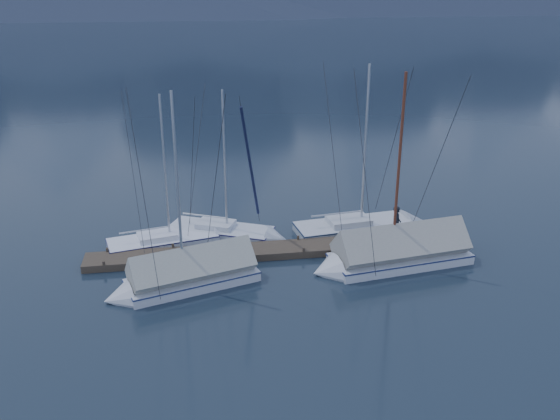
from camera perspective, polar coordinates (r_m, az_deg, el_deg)
The scene contains 9 objects.
ground at distance 26.39m, azimuth 0.67°, elevation -6.02°, with size 1000.00×1000.00×0.00m, color black.
dock at distance 28.11m, azimuth -0.00°, elevation -3.97°, with size 18.00×1.50×0.54m.
mooring_posts at distance 27.95m, azimuth -1.01°, elevation -3.59°, with size 15.12×1.52×0.35m.
sailboat_open_left at distance 29.67m, azimuth -9.72°, elevation -2.81°, with size 6.33×3.07×8.07m.
sailboat_open_mid at distance 30.03m, azimuth -4.34°, elevation -2.24°, with size 6.27×4.15×8.10m.
sailboat_open_right at distance 31.13m, azimuth 8.62°, elevation -1.52°, with size 7.22×3.12×9.29m.
sailboat_covered_near at distance 27.29m, azimuth 10.45°, elevation -4.32°, with size 7.65×3.48×9.62m.
sailboat_covered_far at distance 25.33m, azimuth -9.55°, elevation -6.46°, with size 6.76×3.78×9.09m.
person at distance 28.84m, azimuth 11.14°, elevation -1.30°, with size 0.64×0.42×1.77m, color black.
Camera 1 is at (-3.92, -23.10, 12.15)m, focal length 38.00 mm.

